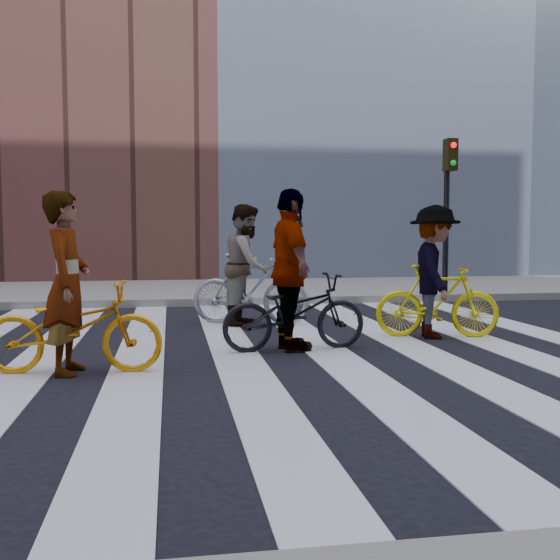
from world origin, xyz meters
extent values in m
plane|color=black|center=(0.00, 0.00, 0.00)|extent=(100.00, 100.00, 0.00)
cube|color=gray|center=(0.00, 7.50, 0.07)|extent=(100.00, 5.00, 0.15)
cube|color=silver|center=(-2.75, 0.00, 0.01)|extent=(0.55, 10.00, 0.01)
cube|color=silver|center=(-1.65, 0.00, 0.01)|extent=(0.55, 10.00, 0.01)
cube|color=silver|center=(-0.55, 0.00, 0.01)|extent=(0.55, 10.00, 0.01)
cube|color=silver|center=(0.55, 0.00, 0.01)|extent=(0.55, 10.00, 0.01)
cube|color=silver|center=(1.65, 0.00, 0.01)|extent=(0.55, 10.00, 0.01)
cube|color=silver|center=(2.75, 0.00, 0.01)|extent=(0.55, 10.00, 0.01)
cylinder|color=black|center=(4.40, 5.40, 1.60)|extent=(0.12, 0.12, 3.20)
cube|color=black|center=(4.40, 5.25, 3.00)|extent=(0.22, 0.28, 0.65)
sphere|color=red|center=(4.40, 5.10, 3.18)|extent=(0.12, 0.12, 0.12)
sphere|color=#0CCC26|center=(4.40, 5.10, 2.82)|extent=(0.12, 0.12, 0.12)
imported|color=orange|center=(-2.27, -0.72, 0.47)|extent=(1.83, 0.77, 0.94)
imported|color=#9FA3A9|center=(-0.08, 2.46, 0.55)|extent=(1.90, 1.12, 1.10)
imported|color=yellow|center=(2.27, 0.79, 0.50)|extent=(1.71, 0.84, 0.99)
imported|color=black|center=(0.18, 0.16, 0.47)|extent=(1.83, 0.81, 0.93)
imported|color=slate|center=(-2.32, -0.72, 0.92)|extent=(0.49, 0.70, 1.84)
imported|color=slate|center=(-0.13, 2.46, 0.93)|extent=(0.97, 1.09, 1.85)
imported|color=slate|center=(2.22, 0.79, 0.90)|extent=(0.92, 1.28, 1.79)
imported|color=slate|center=(0.13, 0.16, 0.98)|extent=(0.60, 1.19, 1.95)
camera|label=1|loc=(-1.29, -7.53, 1.44)|focal=42.00mm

